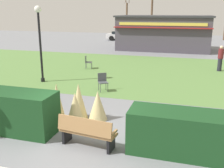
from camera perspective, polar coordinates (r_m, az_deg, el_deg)
The scene contains 18 objects.
ground_plane at distance 8.33m, azimuth -7.63°, elevation -12.10°, with size 80.00×80.00×0.00m, color slate.
lawn_patch at distance 17.63m, azimuth 5.94°, elevation 2.86°, with size 36.00×12.00×0.01m, color #5B8442.
park_bench at distance 7.73m, azimuth -5.46°, elevation -10.29°, with size 1.75×0.72×0.95m.
hedge_left at distance 9.06m, azimuth -19.16°, elevation -5.81°, with size 2.30×1.10×1.36m, color #19421E.
hedge_right at distance 7.60m, azimuth 14.35°, elevation -10.19°, with size 2.79×1.10×1.21m, color #19421E.
ornamental_grass_behind_left at distance 9.58m, azimuth -3.11°, elevation -4.66°, with size 0.69×0.69×1.08m, color #D1BC7F.
ornamental_grass_behind_right at distance 9.08m, azimuth -7.96°, elevation -5.52°, with size 0.69×0.69×1.20m, color #D1BC7F.
ornamental_grass_behind_center at distance 9.71m, azimuth -7.22°, elevation -3.71°, with size 0.65×0.65×1.33m, color #D1BC7F.
ornamental_grass_behind_far at distance 9.79m, azimuth -11.83°, elevation -3.68°, with size 0.56×0.56×1.36m, color #D1BC7F.
lamppost_mid at distance 14.93m, azimuth -15.42°, elevation 10.21°, with size 0.36×0.36×4.13m.
trash_bin at distance 8.51m, azimuth 20.75°, elevation -9.43°, with size 0.52×0.52×0.79m, color #2D4233.
food_kiosk at distance 27.85m, azimuth 11.13°, elevation 10.87°, with size 9.32×5.19×3.43m.
cafe_chair_west at distance 13.02m, azimuth -2.04°, elevation 0.77°, with size 0.61×0.61×0.89m.
cafe_chair_center at distance 18.21m, azimuth -5.37°, elevation 4.96°, with size 0.53×0.53×0.89m.
person_strolling at distance 18.75m, azimuth 22.44°, elevation 5.20°, with size 0.34×0.34×1.69m.
parked_car_west_slot at distance 36.52m, azimuth 2.20°, elevation 10.47°, with size 4.27×2.20×1.20m.
tree_left_bg at distance 39.47m, azimuth 8.60°, elevation 14.36°, with size 0.91×0.96×7.07m.
tree_center_bg at distance 43.37m, azimuth 3.21°, elevation 14.00°, with size 0.91×0.96×6.16m.
Camera 1 is at (3.11, -6.70, 3.84)m, focal length 42.17 mm.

